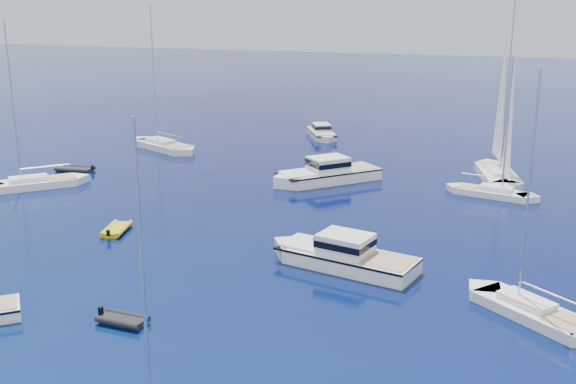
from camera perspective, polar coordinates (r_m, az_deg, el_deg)
name	(u,v)px	position (r m, az deg, el deg)	size (l,w,h in m)	color
ground	(186,362)	(36.00, -8.39, -13.68)	(400.00, 400.00, 0.00)	navy
motor_cruiser_centre	(342,266)	(47.43, 4.44, -6.09)	(3.47, 11.33, 2.97)	silver
motor_cruiser_distant	(326,182)	(68.72, 3.13, 0.85)	(3.70, 12.09, 3.17)	white
motor_cruiser_horizon	(322,137)	(90.80, 2.79, 4.51)	(2.66, 8.68, 2.28)	silver
sailboat_mid_r	(531,317)	(42.51, 19.34, -9.66)	(2.57, 9.89, 14.53)	silver
sailboat_mid_l	(34,187)	(70.89, -20.15, 0.36)	(2.86, 11.02, 16.20)	white
sailboat_centre	(491,196)	(66.32, 16.37, -0.32)	(2.35, 9.05, 13.30)	white
sailboat_sails_r	(497,180)	(72.53, 16.82, 0.99)	(3.17, 12.19, 17.92)	silver
sailboat_far_l	(163,149)	(84.88, -10.22, 3.49)	(3.09, 11.88, 17.46)	silver
tender_yellow	(117,232)	(55.61, -13.91, -3.20)	(1.93, 3.48, 0.95)	#CCBC0C
tender_grey_near	(123,324)	(40.48, -13.40, -10.48)	(1.68, 2.92, 0.95)	black
tender_grey_far	(75,171)	(76.17, -17.09, 1.65)	(2.18, 4.05, 0.95)	black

